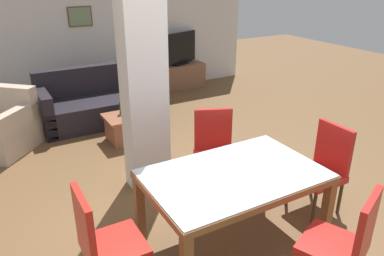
% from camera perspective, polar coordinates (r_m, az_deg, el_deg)
% --- Properties ---
extents(ground_plane, '(18.00, 18.00, 0.00)m').
position_cam_1_polar(ground_plane, '(3.78, 5.93, -16.77)').
color(ground_plane, brown).
extents(back_wall, '(7.20, 0.09, 2.70)m').
position_cam_1_polar(back_wall, '(7.57, -16.46, 14.14)').
color(back_wall, silver).
rests_on(back_wall, ground_plane).
extents(divider_pillar, '(0.46, 0.32, 2.70)m').
position_cam_1_polar(divider_pillar, '(4.13, -7.44, 7.95)').
color(divider_pillar, silver).
rests_on(divider_pillar, ground_plane).
extents(dining_table, '(1.57, 1.01, 0.76)m').
position_cam_1_polar(dining_table, '(3.43, 6.34, -8.99)').
color(dining_table, brown).
rests_on(dining_table, ground_plane).
extents(dining_chair_near_right, '(0.60, 0.60, 0.95)m').
position_cam_1_polar(dining_chair_near_right, '(3.19, 22.24, -15.67)').
color(dining_chair_near_right, red).
rests_on(dining_chair_near_right, ground_plane).
extents(dining_chair_far_right, '(0.60, 0.60, 0.95)m').
position_cam_1_polar(dining_chair_far_right, '(4.32, 3.46, -3.14)').
color(dining_chair_far_right, red).
rests_on(dining_chair_far_right, ground_plane).
extents(dining_chair_head_left, '(0.46, 0.46, 0.95)m').
position_cam_1_polar(dining_chair_head_left, '(3.05, -13.36, -16.29)').
color(dining_chair_head_left, red).
rests_on(dining_chair_head_left, ground_plane).
extents(dining_chair_head_right, '(0.46, 0.46, 0.95)m').
position_cam_1_polar(dining_chair_head_right, '(4.18, 19.31, -5.47)').
color(dining_chair_head_right, red).
rests_on(dining_chair_head_right, ground_plane).
extents(sofa, '(2.03, 0.94, 0.89)m').
position_cam_1_polar(sofa, '(6.58, -13.57, 3.67)').
color(sofa, black).
rests_on(sofa, ground_plane).
extents(armchair, '(1.20, 1.20, 0.87)m').
position_cam_1_polar(armchair, '(5.99, -27.19, -0.25)').
color(armchair, '#C4B098').
rests_on(armchair, ground_plane).
extents(coffee_table, '(0.59, 0.55, 0.40)m').
position_cam_1_polar(coffee_table, '(5.72, -10.06, 0.02)').
color(coffee_table, brown).
rests_on(coffee_table, ground_plane).
extents(bottle, '(0.06, 0.06, 0.27)m').
position_cam_1_polar(bottle, '(5.71, -10.72, 3.16)').
color(bottle, '#194C23').
rests_on(bottle, coffee_table).
extents(tv_stand, '(1.07, 0.40, 0.52)m').
position_cam_1_polar(tv_stand, '(8.20, -1.87, 7.89)').
color(tv_stand, brown).
rests_on(tv_stand, ground_plane).
extents(tv_screen, '(0.91, 0.36, 0.67)m').
position_cam_1_polar(tv_screen, '(8.07, -1.92, 11.93)').
color(tv_screen, black).
rests_on(tv_screen, tv_stand).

